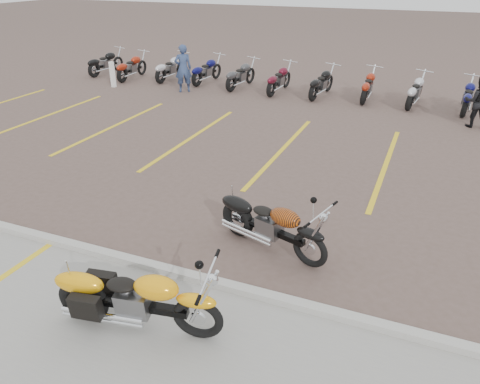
% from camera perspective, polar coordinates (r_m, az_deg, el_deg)
% --- Properties ---
extents(ground, '(100.00, 100.00, 0.00)m').
position_cam_1_polar(ground, '(9.20, -2.69, -3.08)').
color(ground, brown).
rests_on(ground, ground).
extents(curb, '(60.00, 0.18, 0.12)m').
position_cam_1_polar(curb, '(7.69, -9.12, -9.34)').
color(curb, '#ADAAA3').
rests_on(curb, ground).
extents(parking_stripes, '(38.00, 5.50, 0.01)m').
position_cam_1_polar(parking_stripes, '(12.60, 5.11, 5.12)').
color(parking_stripes, yellow).
rests_on(parking_stripes, ground).
extents(yellow_cruiser, '(2.32, 0.55, 0.96)m').
position_cam_1_polar(yellow_cruiser, '(6.50, -12.63, -12.62)').
color(yellow_cruiser, black).
rests_on(yellow_cruiser, ground).
extents(flame_cruiser, '(2.14, 0.82, 0.91)m').
position_cam_1_polar(flame_cruiser, '(8.01, 3.68, -4.15)').
color(flame_cruiser, black).
rests_on(flame_cruiser, ground).
extents(person_a, '(0.78, 0.73, 1.79)m').
position_cam_1_polar(person_a, '(18.61, -6.94, 14.73)').
color(person_a, navy).
rests_on(person_a, ground).
extents(person_b, '(0.80, 0.64, 1.55)m').
position_cam_1_polar(person_b, '(15.91, 26.99, 9.78)').
color(person_b, black).
rests_on(person_b, ground).
extents(bollard, '(0.17, 0.17, 1.00)m').
position_cam_1_polar(bollard, '(19.99, -15.27, 13.65)').
color(bollard, white).
rests_on(bollard, ground).
extents(bg_bike_row, '(20.53, 2.03, 1.10)m').
position_cam_1_polar(bg_bike_row, '(18.17, 9.94, 13.15)').
color(bg_bike_row, black).
rests_on(bg_bike_row, ground).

